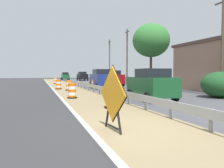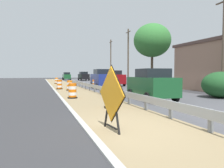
% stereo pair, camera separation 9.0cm
% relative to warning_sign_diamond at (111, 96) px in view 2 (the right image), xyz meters
% --- Properties ---
extents(ground_plane, '(160.00, 160.00, 0.00)m').
position_rel_warning_sign_diamond_xyz_m(ground_plane, '(0.60, -0.01, -1.07)').
color(ground_plane, '#333335').
extents(median_dirt_strip, '(3.50, 120.00, 0.01)m').
position_rel_warning_sign_diamond_xyz_m(median_dirt_strip, '(1.16, -0.01, -1.07)').
color(median_dirt_strip, '#8E7A56').
rests_on(median_dirt_strip, ground).
extents(curb_near_edge, '(0.20, 120.00, 0.11)m').
position_rel_warning_sign_diamond_xyz_m(curb_near_edge, '(-0.70, -0.01, -1.06)').
color(curb_near_edge, '#ADADA8').
rests_on(curb_near_edge, ground).
extents(guardrail_median, '(0.18, 59.82, 0.71)m').
position_rel_warning_sign_diamond_xyz_m(guardrail_median, '(2.67, -1.14, -0.55)').
color(guardrail_median, '#999EA3').
rests_on(guardrail_median, ground).
extents(warning_sign_diamond, '(0.26, 1.77, 2.03)m').
position_rel_warning_sign_diamond_xyz_m(warning_sign_diamond, '(0.00, 0.00, 0.00)').
color(warning_sign_diamond, black).
rests_on(warning_sign_diamond, ground).
extents(traffic_barrel_nearest, '(0.74, 0.74, 1.15)m').
position_rel_warning_sign_diamond_xyz_m(traffic_barrel_nearest, '(1.35, 4.05, -0.55)').
color(traffic_barrel_nearest, orange).
rests_on(traffic_barrel_nearest, ground).
extents(traffic_barrel_close, '(0.69, 0.69, 1.06)m').
position_rel_warning_sign_diamond_xyz_m(traffic_barrel_close, '(0.08, 8.98, -0.59)').
color(traffic_barrel_close, orange).
rests_on(traffic_barrel_close, ground).
extents(traffic_barrel_mid, '(0.67, 0.67, 1.02)m').
position_rel_warning_sign_diamond_xyz_m(traffic_barrel_mid, '(0.76, 15.91, -0.61)').
color(traffic_barrel_mid, orange).
rests_on(traffic_barrel_mid, ground).
extents(traffic_barrel_far, '(0.70, 0.70, 1.04)m').
position_rel_warning_sign_diamond_xyz_m(traffic_barrel_far, '(-0.08, 18.03, -0.60)').
color(traffic_barrel_far, orange).
rests_on(traffic_barrel_far, ground).
extents(traffic_barrel_farther, '(0.70, 0.70, 1.00)m').
position_rel_warning_sign_diamond_xyz_m(traffic_barrel_farther, '(3.98, 18.27, -0.62)').
color(traffic_barrel_farther, orange).
rests_on(traffic_barrel_farther, ground).
extents(traffic_barrel_farthest, '(0.68, 0.68, 1.03)m').
position_rel_warning_sign_diamond_xyz_m(traffic_barrel_farthest, '(0.48, 30.45, -0.61)').
color(traffic_barrel_farthest, orange).
rests_on(traffic_barrel_farthest, ground).
extents(car_lead_near_lane, '(2.21, 4.20, 2.05)m').
position_rel_warning_sign_diamond_xyz_m(car_lead_near_lane, '(4.88, 6.36, -0.04)').
color(car_lead_near_lane, '#195128').
rests_on(car_lead_near_lane, ground).
extents(car_trailing_near_lane, '(2.04, 4.55, 2.14)m').
position_rel_warning_sign_diamond_xyz_m(car_trailing_near_lane, '(7.89, 22.53, 0.00)').
color(car_trailing_near_lane, maroon).
rests_on(car_trailing_near_lane, ground).
extents(car_lead_far_lane, '(2.07, 4.48, 2.22)m').
position_rel_warning_sign_diamond_xyz_m(car_lead_far_lane, '(4.71, 17.90, 0.04)').
color(car_lead_far_lane, navy).
rests_on(car_lead_far_lane, ground).
extents(car_mid_far_lane, '(2.14, 4.82, 2.11)m').
position_rel_warning_sign_diamond_xyz_m(car_mid_far_lane, '(7.74, 44.70, -0.01)').
color(car_mid_far_lane, black).
rests_on(car_mid_far_lane, ground).
extents(car_trailing_far_lane, '(1.94, 4.44, 1.99)m').
position_rel_warning_sign_diamond_xyz_m(car_trailing_far_lane, '(4.47, 51.33, -0.07)').
color(car_trailing_far_lane, '#195128').
rests_on(car_trailing_far_lane, ground).
extents(utility_pole_near, '(0.24, 1.80, 8.07)m').
position_rel_warning_sign_diamond_xyz_m(utility_pole_near, '(12.20, 7.70, 3.13)').
color(utility_pole_near, brown).
rests_on(utility_pole_near, ground).
extents(utility_pole_mid, '(0.24, 1.80, 8.97)m').
position_rel_warning_sign_diamond_xyz_m(utility_pole_mid, '(11.65, 26.57, 3.58)').
color(utility_pole_mid, brown).
rests_on(utility_pole_mid, ground).
extents(utility_pole_far, '(0.24, 1.80, 9.02)m').
position_rel_warning_sign_diamond_xyz_m(utility_pole_far, '(12.50, 38.36, 3.60)').
color(utility_pole_far, brown).
rests_on(utility_pole_far, ground).
extents(bush_roadside, '(2.60, 2.60, 1.88)m').
position_rel_warning_sign_diamond_xyz_m(bush_roadside, '(10.19, 5.93, -0.13)').
color(bush_roadside, '#1E4C23').
rests_on(bush_roadside, ground).
extents(tree_roadside, '(5.41, 5.41, 8.98)m').
position_rel_warning_sign_diamond_xyz_m(tree_roadside, '(13.53, 21.99, 5.46)').
color(tree_roadside, '#4C3D2D').
rests_on(tree_roadside, ground).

